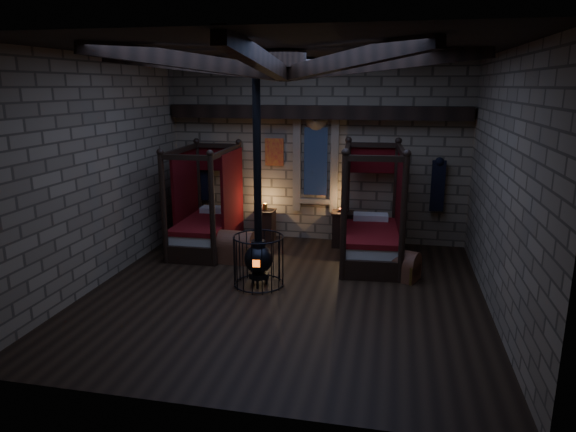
% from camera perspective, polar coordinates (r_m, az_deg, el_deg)
% --- Properties ---
extents(room, '(7.02, 7.02, 4.29)m').
position_cam_1_polar(room, '(8.72, -0.25, 14.97)').
color(room, black).
rests_on(room, ground).
extents(bed_left, '(1.23, 2.24, 2.30)m').
position_cam_1_polar(bed_left, '(11.85, -8.99, -0.90)').
color(bed_left, black).
rests_on(bed_left, ground).
extents(bed_right, '(1.37, 2.39, 2.41)m').
position_cam_1_polar(bed_right, '(11.00, 9.19, -1.95)').
color(bed_right, black).
rests_on(bed_right, ground).
extents(trunk_left, '(0.95, 0.63, 0.68)m').
position_cam_1_polar(trunk_left, '(10.99, -6.20, -3.47)').
color(trunk_left, brown).
rests_on(trunk_left, ground).
extents(trunk_right, '(0.93, 0.77, 0.59)m').
position_cam_1_polar(trunk_right, '(10.23, 12.04, -5.33)').
color(trunk_right, brown).
rests_on(trunk_right, ground).
extents(nightstand_left, '(0.48, 0.46, 0.92)m').
position_cam_1_polar(nightstand_left, '(12.35, -2.54, -0.98)').
color(nightstand_left, black).
rests_on(nightstand_left, ground).
extents(nightstand_right, '(0.53, 0.51, 0.89)m').
position_cam_1_polar(nightstand_right, '(11.96, 6.10, -1.40)').
color(nightstand_right, black).
rests_on(nightstand_right, ground).
extents(stove, '(0.94, 0.94, 4.05)m').
position_cam_1_polar(stove, '(9.52, -3.29, -4.36)').
color(stove, black).
rests_on(stove, ground).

